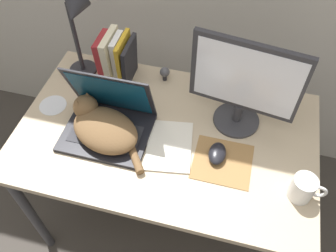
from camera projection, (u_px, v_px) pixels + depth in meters
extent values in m
cube|color=tan|center=(166.00, 135.00, 1.49)|extent=(1.24, 0.77, 0.03)
cylinder|color=#38383D|center=(31.00, 214.00, 1.67)|extent=(0.04, 0.04, 0.73)
cylinder|color=#38383D|center=(87.00, 111.00, 2.08)|extent=(0.04, 0.04, 0.73)
cylinder|color=#38383D|center=(285.00, 151.00, 1.90)|extent=(0.04, 0.04, 0.73)
cube|color=black|center=(107.00, 133.00, 1.47)|extent=(0.35, 0.28, 0.02)
cube|color=#28282D|center=(106.00, 134.00, 1.45)|extent=(0.29, 0.14, 0.00)
cube|color=black|center=(111.00, 93.00, 1.42)|extent=(0.35, 0.10, 0.27)
cube|color=#0A334C|center=(110.00, 94.00, 1.41)|extent=(0.32, 0.08, 0.23)
ellipsoid|color=brown|center=(105.00, 130.00, 1.42)|extent=(0.34, 0.29, 0.10)
sphere|color=brown|center=(86.00, 107.00, 1.46)|extent=(0.10, 0.10, 0.10)
cone|color=brown|center=(87.00, 96.00, 1.45)|extent=(0.04, 0.04, 0.03)
cone|color=brown|center=(77.00, 104.00, 1.42)|extent=(0.04, 0.04, 0.03)
cylinder|color=brown|center=(135.00, 158.00, 1.38)|extent=(0.11, 0.13, 0.03)
cylinder|color=#333338|center=(236.00, 120.00, 1.52)|extent=(0.19, 0.19, 0.01)
cylinder|color=#333338|center=(238.00, 112.00, 1.48)|extent=(0.04, 0.04, 0.08)
cube|color=#28282D|center=(246.00, 77.00, 1.32)|extent=(0.43, 0.08, 0.32)
cube|color=silver|center=(246.00, 80.00, 1.31)|extent=(0.39, 0.06, 0.28)
cube|color=olive|center=(222.00, 162.00, 1.39)|extent=(0.23, 0.21, 0.00)
ellipsoid|color=black|center=(217.00, 153.00, 1.39)|extent=(0.07, 0.11, 0.04)
cube|color=maroon|center=(105.00, 57.00, 1.62)|extent=(0.05, 0.14, 0.22)
cube|color=beige|center=(112.00, 57.00, 1.60)|extent=(0.04, 0.17, 0.23)
cube|color=white|center=(119.00, 59.00, 1.60)|extent=(0.03, 0.12, 0.23)
cube|color=gold|center=(125.00, 60.00, 1.60)|extent=(0.02, 0.16, 0.23)
cube|color=#232328|center=(130.00, 62.00, 1.60)|extent=(0.03, 0.17, 0.21)
cylinder|color=#28282D|center=(83.00, 70.00, 1.71)|extent=(0.13, 0.13, 0.01)
cylinder|color=#28282D|center=(76.00, 38.00, 1.57)|extent=(0.02, 0.02, 0.35)
cone|color=#28282D|center=(74.00, 10.00, 1.40)|extent=(0.11, 0.13, 0.14)
cube|color=silver|center=(169.00, 146.00, 1.43)|extent=(0.22, 0.27, 0.01)
cylinder|color=#232328|center=(165.00, 78.00, 1.67)|extent=(0.02, 0.02, 0.02)
sphere|color=#4C4C51|center=(165.00, 72.00, 1.64)|extent=(0.05, 0.05, 0.05)
cylinder|color=white|center=(302.00, 188.00, 1.26)|extent=(0.09, 0.09, 0.10)
torus|color=white|center=(318.00, 192.00, 1.25)|extent=(0.07, 0.01, 0.07)
cylinder|color=silver|center=(53.00, 105.00, 1.57)|extent=(0.12, 0.12, 0.00)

